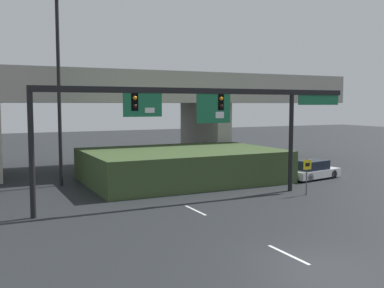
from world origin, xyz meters
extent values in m
plane|color=black|center=(0.00, 0.00, 0.00)|extent=(160.00, 160.00, 0.00)
cube|color=silver|center=(0.00, 1.38, 0.00)|extent=(0.14, 2.40, 0.01)
cube|color=silver|center=(0.00, 9.13, 0.00)|extent=(0.14, 2.40, 0.01)
cube|color=silver|center=(0.00, 16.88, 0.00)|extent=(0.14, 2.40, 0.01)
cube|color=silver|center=(0.00, 24.63, 0.00)|extent=(0.14, 2.40, 0.01)
cylinder|color=black|center=(-7.86, 11.21, 3.24)|extent=(0.28, 0.28, 6.48)
cylinder|color=black|center=(7.86, 11.21, 3.24)|extent=(0.28, 0.28, 6.48)
cube|color=black|center=(1.96, 11.21, 6.32)|extent=(19.64, 0.32, 0.32)
cube|color=black|center=(-2.62, 11.21, 5.69)|extent=(0.40, 0.28, 0.95)
sphere|color=orange|center=(-2.62, 11.04, 5.90)|extent=(0.22, 0.22, 0.22)
sphere|color=black|center=(-2.62, 11.04, 5.47)|extent=(0.22, 0.22, 0.22)
cube|color=black|center=(2.62, 11.21, 5.69)|extent=(0.40, 0.28, 0.95)
sphere|color=orange|center=(2.62, 11.04, 5.90)|extent=(0.22, 0.22, 0.22)
sphere|color=black|center=(2.62, 11.04, 5.47)|extent=(0.22, 0.22, 0.22)
cube|color=#196B42|center=(-2.16, 11.11, 5.53)|extent=(2.18, 0.08, 1.26)
cube|color=white|center=(-1.78, 11.06, 5.25)|extent=(0.54, 0.03, 0.28)
cube|color=#196B42|center=(2.16, 11.11, 5.32)|extent=(2.18, 0.08, 1.68)
cube|color=white|center=(2.54, 11.06, 4.95)|extent=(0.54, 0.03, 0.37)
cube|color=#196B42|center=(10.01, 11.15, 5.84)|extent=(3.31, 0.07, 0.64)
cylinder|color=#4C4C4C|center=(7.92, 9.70, 1.12)|extent=(0.08, 0.08, 2.24)
cube|color=yellow|center=(7.92, 9.66, 1.89)|extent=(0.60, 0.03, 0.60)
cube|color=black|center=(7.92, 9.64, 1.89)|extent=(0.33, 0.01, 0.21)
cylinder|color=black|center=(-5.06, 19.62, 6.31)|extent=(0.24, 0.24, 12.63)
cube|color=#A39E93|center=(0.00, 25.94, 6.50)|extent=(43.83, 9.69, 1.63)
cube|color=#A39E93|center=(0.00, 21.30, 7.76)|extent=(43.83, 0.40, 0.90)
cube|color=#A39E93|center=(9.31, 25.94, 2.84)|extent=(1.40, 7.75, 5.68)
cube|color=#384C28|center=(3.24, 17.85, 1.14)|extent=(13.66, 9.37, 2.27)
cube|color=silver|center=(12.35, 14.18, 0.45)|extent=(4.64, 2.54, 0.57)
cube|color=black|center=(12.18, 14.15, 1.07)|extent=(2.53, 1.99, 0.68)
cylinder|color=black|center=(13.55, 15.20, 0.32)|extent=(0.67, 0.33, 0.64)
cylinder|color=black|center=(13.83, 13.66, 0.32)|extent=(0.67, 0.33, 0.64)
cylinder|color=black|center=(10.87, 14.71, 0.32)|extent=(0.67, 0.33, 0.64)
cylinder|color=black|center=(11.15, 13.17, 0.32)|extent=(0.67, 0.33, 0.64)
camera|label=1|loc=(-10.35, -11.66, 5.59)|focal=42.00mm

